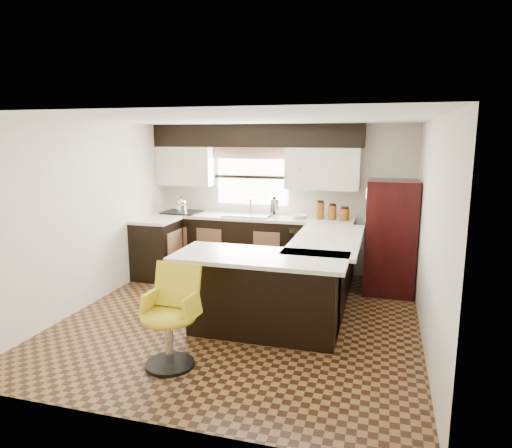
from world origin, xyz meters
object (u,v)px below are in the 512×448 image
(peninsula_long, at_px, (322,275))
(bar_chair, at_px, (168,318))
(refrigerator, at_px, (391,237))
(peninsula_return, at_px, (264,296))

(peninsula_long, height_order, bar_chair, bar_chair)
(refrigerator, distance_m, bar_chair, 3.52)
(peninsula_long, distance_m, bar_chair, 2.30)
(peninsula_return, distance_m, refrigerator, 2.34)
(peninsula_return, relative_size, refrigerator, 1.02)
(peninsula_long, xyz_separation_m, peninsula_return, (-0.53, -0.97, 0.00))
(refrigerator, bearing_deg, bar_chair, -125.78)
(peninsula_long, distance_m, refrigerator, 1.28)
(peninsula_return, xyz_separation_m, refrigerator, (1.36, 1.87, 0.36))
(bar_chair, bearing_deg, peninsula_long, 60.78)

